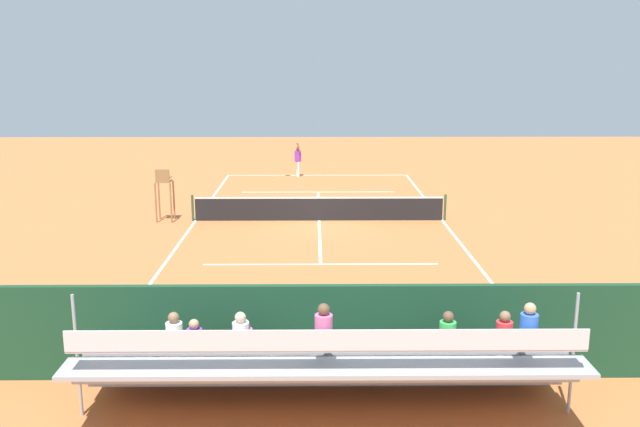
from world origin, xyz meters
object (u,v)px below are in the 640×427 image
tennis_net (319,208)px  courtside_bench (417,338)px  equipment_bag (331,357)px  umpire_chair (164,189)px  bleacher_stand (328,363)px  tennis_player (298,158)px  tennis_ball_near (273,181)px  tennis_racket (292,175)px

tennis_net → courtside_bench: bearing=98.6°
equipment_bag → tennis_net: bearing=-89.4°
tennis_net → equipment_bag: (-0.14, 13.40, -0.32)m
umpire_chair → equipment_bag: (-6.34, 13.35, -1.13)m
bleacher_stand → tennis_player: bleacher_stand is taller
courtside_bench → tennis_ball_near: (4.40, -22.32, -0.53)m
tennis_player → tennis_racket: tennis_player is taller
umpire_chair → courtside_bench: size_ratio=1.19×
bleacher_stand → tennis_ball_near: (2.43, -24.40, -0.92)m
tennis_net → tennis_racket: (1.41, -10.88, -0.49)m
tennis_net → tennis_player: bearing=-84.1°
tennis_net → bleacher_stand: bearing=90.2°
courtside_bench → tennis_racket: (3.42, -24.16, -0.54)m
equipment_bag → bleacher_stand: bearing=87.1°
tennis_player → tennis_racket: bearing=-45.9°
equipment_bag → tennis_racket: bearing=-86.3°
bleacher_stand → equipment_bag: (-0.10, -1.95, -0.78)m
tennis_ball_near → tennis_player: bearing=-131.2°
bleacher_stand → equipment_bag: bleacher_stand is taller
tennis_ball_near → umpire_chair: bearing=67.3°
courtside_bench → tennis_net: bearing=-81.4°
equipment_bag → tennis_ball_near: 22.59m
tennis_net → equipment_bag: bearing=90.6°
tennis_racket → umpire_chair: bearing=66.4°
umpire_chair → equipment_bag: umpire_chair is taller
courtside_bench → equipment_bag: 1.91m
umpire_chair → bleacher_stand: bearing=112.2°
umpire_chair → tennis_ball_near: size_ratio=32.42×
tennis_racket → tennis_ball_near: tennis_ball_near is taller
equipment_bag → umpire_chair: bearing=-64.6°
tennis_net → tennis_player: tennis_player is taller
bleacher_stand → courtside_bench: bleacher_stand is taller
tennis_ball_near → tennis_racket: bearing=-118.0°
umpire_chair → tennis_player: 11.77m
tennis_net → umpire_chair: bearing=0.5°
tennis_racket → equipment_bag: bearing=93.7°
tennis_net → bleacher_stand: 15.36m
courtside_bench → tennis_player: (3.09, -23.81, 0.46)m
bleacher_stand → umpire_chair: bleacher_stand is taller
tennis_net → tennis_ball_near: bearing=-75.2°
tennis_player → tennis_ball_near: (1.31, 1.49, -0.98)m
umpire_chair → tennis_ball_near: (-3.81, -9.10, -1.28)m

